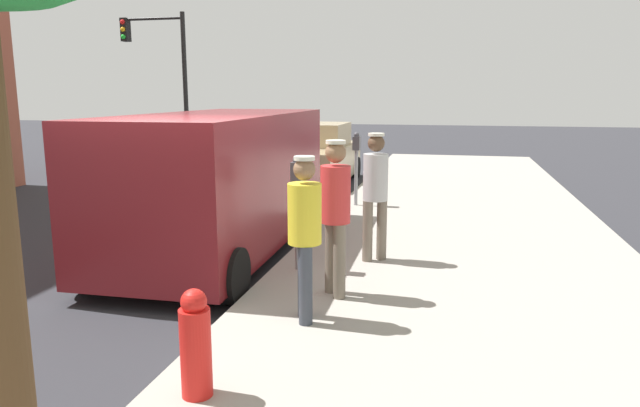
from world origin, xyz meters
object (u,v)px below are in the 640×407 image
at_px(fire_hydrant, 196,344).
at_px(pedestrian_in_red, 335,207).
at_px(parked_van, 220,180).
at_px(traffic_light_corner, 162,62).
at_px(parking_meter_near, 297,193).
at_px(pedestrian_in_gray, 375,188).
at_px(pedestrian_in_yellow, 305,228).
at_px(parked_sedan_ahead, 315,157).
at_px(parking_meter_far, 356,156).

bearing_deg(fire_hydrant, pedestrian_in_red, 76.71).
bearing_deg(parked_van, traffic_light_corner, 121.34).
distance_m(parking_meter_near, traffic_light_corner, 14.70).
bearing_deg(pedestrian_in_gray, traffic_light_corner, 128.84).
xyz_separation_m(parking_meter_near, traffic_light_corner, (-8.19, 11.98, 2.34)).
bearing_deg(pedestrian_in_red, pedestrian_in_yellow, -100.59).
xyz_separation_m(parked_van, parked_sedan_ahead, (-0.22, 7.03, -0.41)).
bearing_deg(traffic_light_corner, parked_van, -58.66).
bearing_deg(pedestrian_in_red, parking_meter_near, 127.92).
xyz_separation_m(parking_meter_far, pedestrian_in_red, (0.68, -5.47, 0.00)).
bearing_deg(fire_hydrant, parking_meter_near, 91.72).
distance_m(pedestrian_in_red, traffic_light_corner, 15.79).
relative_size(parked_van, traffic_light_corner, 1.01).
relative_size(pedestrian_in_red, parked_van, 0.34).
xyz_separation_m(pedestrian_in_gray, parked_van, (-2.43, 0.34, -0.02)).
relative_size(parking_meter_near, traffic_light_corner, 0.29).
relative_size(pedestrian_in_yellow, traffic_light_corner, 0.33).
bearing_deg(parking_meter_far, pedestrian_in_red, -82.91).
relative_size(pedestrian_in_red, fire_hydrant, 2.08).
distance_m(traffic_light_corner, fire_hydrant, 17.66).
relative_size(pedestrian_in_red, parked_sedan_ahead, 0.41).
height_order(parking_meter_near, pedestrian_in_gray, pedestrian_in_gray).
xyz_separation_m(pedestrian_in_gray, fire_hydrant, (-0.83, -3.98, -0.60)).
bearing_deg(pedestrian_in_gray, pedestrian_in_red, -99.23).
bearing_deg(traffic_light_corner, parking_meter_near, -55.64).
bearing_deg(parked_van, pedestrian_in_red, -40.56).
xyz_separation_m(pedestrian_in_gray, parked_sedan_ahead, (-2.64, 7.37, -0.42)).
height_order(parking_meter_far, pedestrian_in_yellow, pedestrian_in_yellow).
bearing_deg(parking_meter_far, parked_sedan_ahead, 116.60).
bearing_deg(parked_sedan_ahead, pedestrian_in_gray, -70.27).
height_order(parking_meter_near, parked_sedan_ahead, parking_meter_near).
bearing_deg(pedestrian_in_gray, parked_van, 172.00).
bearing_deg(pedestrian_in_red, traffic_light_corner, 124.62).
relative_size(pedestrian_in_gray, pedestrian_in_yellow, 1.05).
height_order(pedestrian_in_gray, parked_sedan_ahead, pedestrian_in_gray).
distance_m(parked_van, parked_sedan_ahead, 7.05).
height_order(parking_meter_near, parking_meter_far, same).
bearing_deg(parked_van, fire_hydrant, -69.70).
xyz_separation_m(pedestrian_in_red, pedestrian_in_gray, (0.25, 1.52, -0.01)).
height_order(parking_meter_far, fire_hydrant, parking_meter_far).
distance_m(pedestrian_in_yellow, parked_van, 3.35).
relative_size(pedestrian_in_gray, parked_sedan_ahead, 0.40).
distance_m(parking_meter_near, parked_sedan_ahead, 8.22).
height_order(pedestrian_in_gray, fire_hydrant, pedestrian_in_gray).
relative_size(parked_sedan_ahead, traffic_light_corner, 0.85).
relative_size(pedestrian_in_red, pedestrian_in_yellow, 1.06).
distance_m(parking_meter_far, parked_sedan_ahead, 3.86).
bearing_deg(parked_van, parking_meter_far, 67.41).
relative_size(pedestrian_in_yellow, parked_sedan_ahead, 0.38).
relative_size(parking_meter_far, traffic_light_corner, 0.29).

